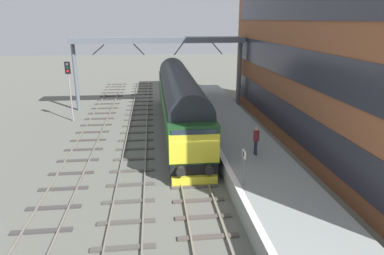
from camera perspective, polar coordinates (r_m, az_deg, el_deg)
ground_plane at (r=19.57m, az=-0.00°, el=-7.93°), size 140.00×140.00×0.00m
track_main at (r=19.55m, az=-0.00°, el=-7.79°), size 2.50×60.00×0.15m
track_adjacent_west at (r=19.49m, az=-9.97°, el=-8.15°), size 2.50×60.00×0.15m
track_adjacent_far_west at (r=20.03m, az=-19.96°, el=-8.27°), size 2.50×60.00×0.15m
station_platform at (r=20.06m, az=10.32°, el=-6.01°), size 4.00×44.00×1.01m
station_building at (r=24.89m, az=21.72°, el=13.91°), size 5.16×28.31×14.70m
diesel_locomotive at (r=27.01m, az=-2.11°, el=4.87°), size 2.74×20.15×4.68m
signal_post_far at (r=30.71m, az=-19.69°, el=6.82°), size 0.44×0.22×5.08m
platform_number_sign at (r=15.95m, az=8.64°, el=-5.70°), size 0.10×0.44×1.75m
waiting_passenger at (r=19.75m, az=10.60°, el=-1.76°), size 0.35×0.51×1.64m
overhead_footbridge at (r=33.25m, az=-5.54°, el=13.72°), size 16.11×2.00×6.80m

